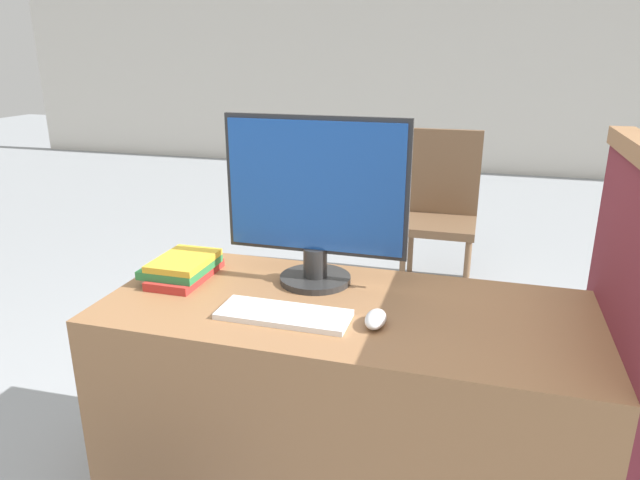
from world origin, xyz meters
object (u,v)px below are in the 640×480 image
mouse (376,319)px  book_stack (183,268)px  far_chair (442,204)px  monitor (315,200)px  keyboard (284,315)px

mouse → book_stack: book_stack is taller
mouse → far_chair: (0.01, 2.18, -0.24)m
book_stack → monitor: bearing=12.2°
book_stack → far_chair: 2.15m
keyboard → far_chair: bearing=83.2°
monitor → book_stack: monitor is taller
keyboard → monitor: bearing=87.7°
monitor → mouse: (0.24, -0.25, -0.25)m
monitor → book_stack: 0.49m
keyboard → mouse: mouse is taller
book_stack → far_chair: far_chair is taller
mouse → far_chair: far_chair is taller
monitor → far_chair: monitor is taller
monitor → keyboard: monitor is taller
mouse → book_stack: (-0.66, 0.16, 0.02)m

